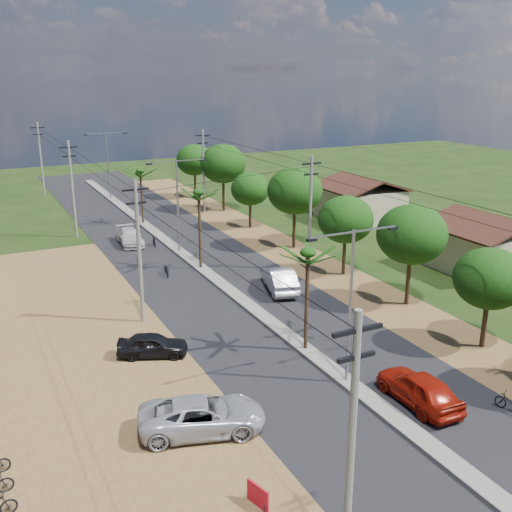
{
  "coord_description": "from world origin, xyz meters",
  "views": [
    {
      "loc": [
        -16.06,
        -22.03,
        15.15
      ],
      "look_at": [
        1.21,
        12.65,
        3.0
      ],
      "focal_mm": 42.0,
      "sensor_mm": 36.0,
      "label": 1
    }
  ],
  "objects_px": {
    "car_silver_mid": "(280,280)",
    "moto_rider_east": "(512,405)",
    "car_white_far": "(130,237)",
    "car_parked_silver": "(202,416)",
    "car_parked_dark": "(152,345)",
    "car_red_near": "(419,389)",
    "roadside_sign": "(258,496)"
  },
  "relations": [
    {
      "from": "car_red_near",
      "to": "car_silver_mid",
      "type": "xyz_separation_m",
      "value": [
        1.43,
        16.23,
        0.02
      ]
    },
    {
      "from": "car_white_far",
      "to": "moto_rider_east",
      "type": "distance_m",
      "value": 36.01
    },
    {
      "from": "car_parked_dark",
      "to": "car_red_near",
      "type": "bearing_deg",
      "value": -113.83
    },
    {
      "from": "car_parked_dark",
      "to": "moto_rider_east",
      "type": "height_order",
      "value": "car_parked_dark"
    },
    {
      "from": "car_white_far",
      "to": "roadside_sign",
      "type": "relative_size",
      "value": 4.39
    },
    {
      "from": "roadside_sign",
      "to": "car_white_far",
      "type": "bearing_deg",
      "value": 66.1
    },
    {
      "from": "car_white_far",
      "to": "car_red_near",
      "type": "bearing_deg",
      "value": -77.48
    },
    {
      "from": "car_red_near",
      "to": "car_parked_silver",
      "type": "distance_m",
      "value": 10.23
    },
    {
      "from": "roadside_sign",
      "to": "car_parked_dark",
      "type": "bearing_deg",
      "value": 73.24
    },
    {
      "from": "car_red_near",
      "to": "moto_rider_east",
      "type": "distance_m",
      "value": 4.18
    },
    {
      "from": "car_white_far",
      "to": "car_parked_dark",
      "type": "xyz_separation_m",
      "value": [
        -4.68,
        -22.13,
        -0.03
      ]
    },
    {
      "from": "car_white_far",
      "to": "car_parked_dark",
      "type": "distance_m",
      "value": 22.62
    },
    {
      "from": "car_white_far",
      "to": "car_parked_dark",
      "type": "height_order",
      "value": "car_white_far"
    },
    {
      "from": "moto_rider_east",
      "to": "roadside_sign",
      "type": "distance_m",
      "value": 13.2
    },
    {
      "from": "car_white_far",
      "to": "car_parked_silver",
      "type": "relative_size",
      "value": 0.86
    },
    {
      "from": "car_red_near",
      "to": "car_silver_mid",
      "type": "distance_m",
      "value": 16.29
    },
    {
      "from": "car_red_near",
      "to": "roadside_sign",
      "type": "bearing_deg",
      "value": 16.8
    },
    {
      "from": "moto_rider_east",
      "to": "car_silver_mid",
      "type": "bearing_deg",
      "value": -98.02
    },
    {
      "from": "car_silver_mid",
      "to": "car_parked_dark",
      "type": "xyz_separation_m",
      "value": [
        -11.16,
        -5.85,
        -0.17
      ]
    },
    {
      "from": "car_silver_mid",
      "to": "roadside_sign",
      "type": "bearing_deg",
      "value": 75.23
    },
    {
      "from": "car_red_near",
      "to": "car_white_far",
      "type": "bearing_deg",
      "value": -80.36
    },
    {
      "from": "car_silver_mid",
      "to": "car_parked_silver",
      "type": "relative_size",
      "value": 0.91
    },
    {
      "from": "car_white_far",
      "to": "roadside_sign",
      "type": "height_order",
      "value": "car_white_far"
    },
    {
      "from": "car_parked_silver",
      "to": "moto_rider_east",
      "type": "xyz_separation_m",
      "value": [
        13.25,
        -4.97,
        -0.32
      ]
    },
    {
      "from": "moto_rider_east",
      "to": "roadside_sign",
      "type": "relative_size",
      "value": 1.58
    },
    {
      "from": "car_red_near",
      "to": "car_white_far",
      "type": "xyz_separation_m",
      "value": [
        -5.05,
        32.51,
        -0.11
      ]
    },
    {
      "from": "car_white_far",
      "to": "car_parked_dark",
      "type": "relative_size",
      "value": 1.24
    },
    {
      "from": "car_parked_dark",
      "to": "roadside_sign",
      "type": "bearing_deg",
      "value": -157.64
    },
    {
      "from": "car_parked_silver",
      "to": "car_parked_dark",
      "type": "relative_size",
      "value": 1.44
    },
    {
      "from": "moto_rider_east",
      "to": "roadside_sign",
      "type": "xyz_separation_m",
      "value": [
        -13.2,
        -0.32,
        0.01
      ]
    },
    {
      "from": "car_silver_mid",
      "to": "moto_rider_east",
      "type": "xyz_separation_m",
      "value": [
        1.89,
        -18.75,
        -0.38
      ]
    },
    {
      "from": "car_white_far",
      "to": "moto_rider_east",
      "type": "xyz_separation_m",
      "value": [
        8.37,
        -35.03,
        -0.24
      ]
    }
  ]
}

